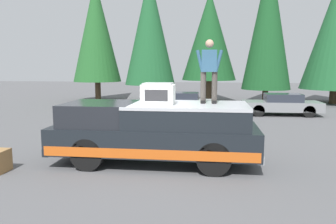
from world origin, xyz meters
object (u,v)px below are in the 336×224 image
Objects in this scene: parked_car_silver at (180,103)px; parked_car_grey at (281,104)px; person_on_truck_bed at (209,70)px; compressor_unit at (158,94)px; pickup_truck at (155,132)px.

parked_car_grey is at bearing -91.35° from parked_car_silver.
person_on_truck_bed is 9.92m from parked_car_silver.
person_on_truck_bed reaches higher than compressor_unit.
parked_car_grey is (9.45, -3.87, -1.97)m from person_on_truck_bed.
compressor_unit is 1.51m from person_on_truck_bed.
compressor_unit reaches higher than parked_car_silver.
parked_car_grey is 1.00× the size of parked_car_silver.
compressor_unit is at bearing 107.89° from person_on_truck_bed.
parked_car_grey is at bearing -27.68° from compressor_unit.
person_on_truck_bed reaches higher than pickup_truck.
compressor_unit is 0.20× the size of parked_car_grey.
pickup_truck is 1.08m from compressor_unit.
compressor_unit reaches higher than pickup_truck.
person_on_truck_bed is at bearing -72.11° from compressor_unit.
person_on_truck_bed reaches higher than parked_car_silver.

